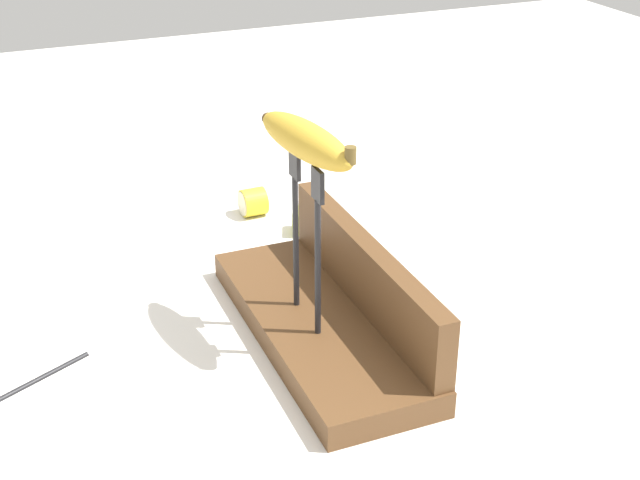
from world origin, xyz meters
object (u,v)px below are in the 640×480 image
at_px(banana_raised_center, 306,140).
at_px(fork_fallen_far, 4,395).
at_px(fork_stand_center, 306,227).
at_px(banana_chunk_near, 253,202).
at_px(banana_chunk_far, 305,220).

bearing_deg(banana_raised_center, fork_fallen_far, -93.60).
bearing_deg(fork_fallen_far, fork_stand_center, 86.39).
relative_size(fork_stand_center, banana_chunk_near, 4.55).
relative_size(fork_fallen_far, banana_chunk_near, 3.56).
xyz_separation_m(fork_fallen_far, banana_chunk_far, (-0.25, 0.45, 0.02)).
relative_size(banana_raised_center, banana_chunk_far, 3.45).
height_order(fork_stand_center, banana_chunk_far, fork_stand_center).
distance_m(fork_fallen_far, banana_chunk_far, 0.52).
bearing_deg(banana_chunk_near, fork_fallen_far, -49.69).
distance_m(banana_raised_center, banana_chunk_near, 0.43).
xyz_separation_m(banana_raised_center, banana_chunk_far, (-0.27, 0.11, -0.23)).
height_order(fork_stand_center, banana_raised_center, banana_raised_center).
xyz_separation_m(fork_stand_center, banana_raised_center, (-0.00, -0.00, 0.10)).
xyz_separation_m(fork_stand_center, fork_fallen_far, (-0.02, -0.35, -0.15)).
bearing_deg(banana_chunk_near, banana_chunk_far, 30.88).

